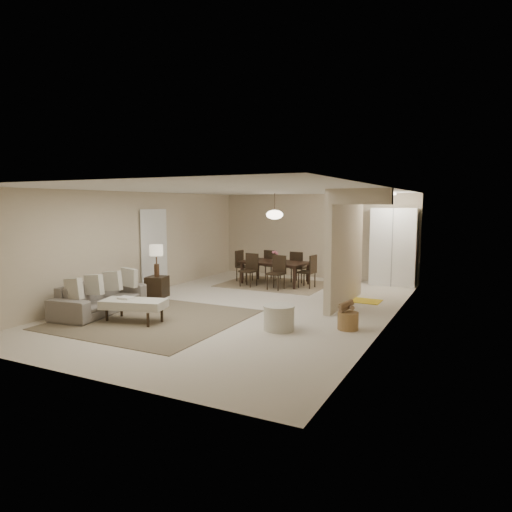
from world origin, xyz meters
The scene contains 22 objects.
floor centered at (0.00, 0.00, 0.00)m, with size 9.00×9.00×0.00m, color beige.
ceiling centered at (0.00, 0.00, 2.50)m, with size 9.00×9.00×0.00m, color white.
back_wall centered at (0.00, 4.50, 1.25)m, with size 6.00×6.00×0.00m, color #C6B496.
left_wall centered at (-3.00, 0.00, 1.25)m, with size 9.00×9.00×0.00m, color #C6B496.
right_wall centered at (3.00, 0.00, 1.25)m, with size 9.00×9.00×0.00m, color #C6B496.
partition centered at (1.80, 1.25, 1.25)m, with size 0.15×2.50×2.50m, color #C6B496.
doorway centered at (-2.97, 0.60, 1.02)m, with size 0.04×0.90×2.04m, color black.
pantry_cabinet centered at (2.35, 4.15, 1.05)m, with size 1.20×0.55×2.10m, color white.
flush_light centered at (2.30, 3.20, 2.46)m, with size 0.44×0.44×0.05m, color white.
living_rug centered at (-1.10, -1.76, 0.01)m, with size 3.20×3.20×0.01m, color brown.
sofa centered at (-2.45, -1.76, 0.32)m, with size 0.85×2.16×0.63m, color slate.
ottoman_bench centered at (-1.30, -2.06, 0.34)m, with size 1.29×0.84×0.42m.
side_table centered at (-2.40, -0.01, 0.25)m, with size 0.45×0.45×0.49m, color black.
table_lamp centered at (-2.40, -0.01, 1.05)m, with size 0.32×0.32×0.76m.
round_pouf centered at (1.35, -1.34, 0.22)m, with size 0.56×0.56×0.44m, color beige.
wicker_basket centered at (2.44, -0.77, 0.16)m, with size 0.37×0.37×0.31m, color olive.
dining_rug centered at (-0.59, 2.78, 0.01)m, with size 2.80×2.10×0.01m, color #7A614B.
dining_table centered at (-0.59, 2.78, 0.32)m, with size 1.81×1.01×0.64m, color black.
dining_chairs centered at (-0.59, 2.78, 0.44)m, with size 2.40×1.83×0.88m.
vase centered at (-0.59, 2.78, 0.70)m, with size 0.13×0.13×0.13m, color silver.
yellow_mat centered at (2.03, 1.73, 0.01)m, with size 0.97×0.59×0.01m, color yellow.
pendant_light centered at (-0.59, 2.78, 1.92)m, with size 0.46×0.46×0.71m.
Camera 1 is at (4.49, -8.54, 2.21)m, focal length 32.00 mm.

